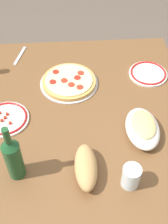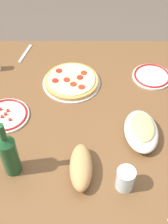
% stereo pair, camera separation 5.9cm
% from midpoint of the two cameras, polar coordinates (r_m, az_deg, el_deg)
% --- Properties ---
extents(ground_plane, '(8.00, 8.00, 0.00)m').
position_cam_midpoint_polar(ground_plane, '(2.07, 0.84, -14.24)').
color(ground_plane, brown).
rests_on(ground_plane, ground).
extents(dining_table, '(1.22, 1.06, 0.73)m').
position_cam_midpoint_polar(dining_table, '(1.55, 1.09, -3.51)').
color(dining_table, brown).
rests_on(dining_table, ground).
extents(pepperoni_pizza, '(0.31, 0.31, 0.03)m').
position_cam_midpoint_polar(pepperoni_pizza, '(1.62, -1.25, 5.76)').
color(pepperoni_pizza, '#B7B7BC').
rests_on(pepperoni_pizza, dining_table).
extents(baked_pasta_dish, '(0.24, 0.15, 0.08)m').
position_cam_midpoint_polar(baked_pasta_dish, '(1.39, 11.85, -3.36)').
color(baked_pasta_dish, white).
rests_on(baked_pasta_dish, dining_table).
extents(wine_bottle, '(0.07, 0.07, 0.29)m').
position_cam_midpoint_polar(wine_bottle, '(1.22, -12.40, -7.61)').
color(wine_bottle, '#194723').
rests_on(wine_bottle, dining_table).
extents(water_glass, '(0.07, 0.07, 0.10)m').
position_cam_midpoint_polar(water_glass, '(1.22, 9.13, -12.21)').
color(water_glass, silver).
rests_on(water_glass, dining_table).
extents(side_plate_near, '(0.21, 0.21, 0.02)m').
position_cam_midpoint_polar(side_plate_near, '(1.70, 13.50, 6.49)').
color(side_plate_near, white).
rests_on(side_plate_near, dining_table).
extents(side_plate_far, '(0.22, 0.22, 0.02)m').
position_cam_midpoint_polar(side_plate_far, '(1.50, -13.13, -0.53)').
color(side_plate_far, white).
rests_on(side_plate_far, dining_table).
extents(bread_loaf, '(0.22, 0.09, 0.08)m').
position_cam_midpoint_polar(bread_loaf, '(1.25, 0.85, -10.22)').
color(bread_loaf, tan).
rests_on(bread_loaf, dining_table).
extents(fork_right, '(0.17, 0.06, 0.00)m').
position_cam_midpoint_polar(fork_right, '(1.85, -9.92, 10.68)').
color(fork_right, '#B7B7BC').
rests_on(fork_right, dining_table).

